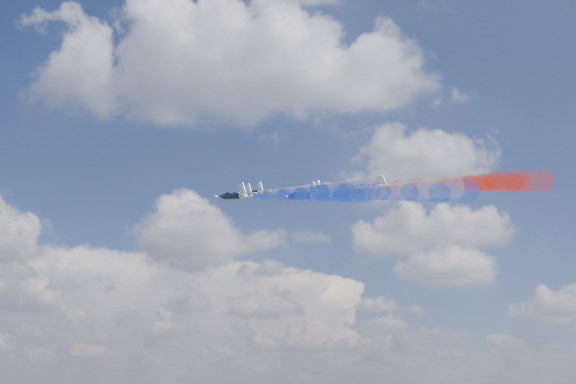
# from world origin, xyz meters

# --- Properties ---
(jet_lead) EXTENTS (15.15, 15.64, 8.00)m
(jet_lead) POSITION_xyz_m (5.55, -1.01, 167.88)
(jet_lead) COLOR black
(trail_lead) EXTENTS (26.70, 32.22, 13.23)m
(trail_lead) POSITION_xyz_m (20.50, -19.35, 162.44)
(trail_lead) COLOR white
(jet_inner_left) EXTENTS (15.15, 15.64, 8.00)m
(jet_inner_left) POSITION_xyz_m (4.63, -15.46, 162.78)
(jet_inner_left) COLOR black
(trail_inner_left) EXTENTS (26.70, 32.22, 13.23)m
(trail_inner_left) POSITION_xyz_m (19.58, -33.79, 157.34)
(trail_inner_left) COLOR blue
(jet_inner_right) EXTENTS (15.15, 15.64, 8.00)m
(jet_inner_right) POSITION_xyz_m (20.01, -5.59, 166.39)
(jet_inner_right) COLOR black
(trail_inner_right) EXTENTS (26.70, 32.22, 13.23)m
(trail_inner_right) POSITION_xyz_m (34.96, -23.92, 160.95)
(trail_inner_right) COLOR red
(jet_outer_left) EXTENTS (15.15, 15.64, 8.00)m
(jet_outer_left) POSITION_xyz_m (5.11, -28.57, 158.63)
(jet_outer_left) COLOR black
(trail_outer_left) EXTENTS (26.70, 32.22, 13.23)m
(trail_outer_left) POSITION_xyz_m (20.05, -46.91, 153.19)
(trail_outer_left) COLOR blue
(jet_center_third) EXTENTS (15.15, 15.64, 8.00)m
(jet_center_third) POSITION_xyz_m (20.12, -18.38, 162.17)
(jet_center_third) COLOR black
(trail_center_third) EXTENTS (26.70, 32.22, 13.23)m
(trail_center_third) POSITION_xyz_m (35.07, -36.72, 156.73)
(trail_center_third) COLOR white
(jet_outer_right) EXTENTS (15.15, 15.64, 8.00)m
(jet_outer_right) POSITION_xyz_m (34.33, -7.98, 166.65)
(jet_outer_right) COLOR black
(trail_outer_right) EXTENTS (26.70, 32.22, 13.23)m
(trail_outer_right) POSITION_xyz_m (49.28, -26.32, 161.21)
(trail_outer_right) COLOR red
(jet_rear_left) EXTENTS (15.15, 15.64, 8.00)m
(jet_rear_left) POSITION_xyz_m (19.52, -31.80, 157.37)
(jet_rear_left) COLOR black
(trail_rear_left) EXTENTS (26.70, 32.22, 13.23)m
(trail_rear_left) POSITION_xyz_m (34.47, -50.14, 151.93)
(trail_rear_left) COLOR blue
(jet_rear_right) EXTENTS (15.15, 15.64, 8.00)m
(jet_rear_right) POSITION_xyz_m (33.82, -22.29, 161.80)
(jet_rear_right) COLOR black
(trail_rear_right) EXTENTS (26.70, 32.22, 13.23)m
(trail_rear_right) POSITION_xyz_m (48.77, -40.62, 156.36)
(trail_rear_right) COLOR red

